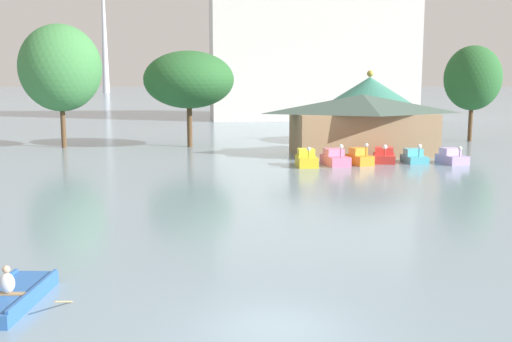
{
  "coord_description": "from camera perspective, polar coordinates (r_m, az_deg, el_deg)",
  "views": [
    {
      "loc": [
        -2.13,
        -14.56,
        6.37
      ],
      "look_at": [
        1.34,
        17.01,
        1.63
      ],
      "focal_mm": 41.54,
      "sensor_mm": 36.0,
      "label": 1
    }
  ],
  "objects": [
    {
      "name": "shoreline_tree_right",
      "position": [
        69.04,
        20.14,
        8.39
      ],
      "size": [
        6.08,
        6.08,
        10.36
      ],
      "color": "brown",
      "rests_on": "ground"
    },
    {
      "name": "rowboat_with_rower",
      "position": [
        18.9,
        -22.42,
        -11.12
      ],
      "size": [
        3.58,
        3.86,
        1.51
      ],
      "rotation": [
        0.0,
        0.0,
        1.43
      ],
      "color": "#2D60AD",
      "rests_on": "ground"
    },
    {
      "name": "distant_broadcast_tower",
      "position": [
        414.54,
        -14.5,
        15.29
      ],
      "size": [
        6.65,
        6.65,
        146.96
      ],
      "color": "#B7BCC6",
      "rests_on": "ground"
    },
    {
      "name": "pedal_boat_orange",
      "position": [
        47.16,
        9.93,
        1.26
      ],
      "size": [
        1.86,
        2.52,
        1.79
      ],
      "rotation": [
        0.0,
        0.0,
        -1.3
      ],
      "color": "orange",
      "rests_on": "ground"
    },
    {
      "name": "pedal_boat_red",
      "position": [
        49.06,
        12.22,
        1.4
      ],
      "size": [
        2.46,
        3.33,
        1.56
      ],
      "rotation": [
        0.0,
        0.0,
        -1.86
      ],
      "color": "red",
      "rests_on": "ground"
    },
    {
      "name": "pedal_boat_cyan",
      "position": [
        49.38,
        14.99,
        1.32
      ],
      "size": [
        1.56,
        2.45,
        1.6
      ],
      "rotation": [
        0.0,
        0.0,
        -1.58
      ],
      "color": "#4CB7CC",
      "rests_on": "ground"
    },
    {
      "name": "ground_plane",
      "position": [
        16.04,
        1.94,
        -14.91
      ],
      "size": [
        2000.0,
        2000.0,
        0.0
      ],
      "primitive_type": "plane",
      "color": "gray"
    },
    {
      "name": "pedal_boat_lavender",
      "position": [
        49.55,
        18.33,
        1.26
      ],
      "size": [
        1.96,
        2.68,
        1.5
      ],
      "rotation": [
        0.0,
        0.0,
        -1.41
      ],
      "color": "#B299D8",
      "rests_on": "ground"
    },
    {
      "name": "background_building_block",
      "position": [
        108.91,
        5.14,
        12.65
      ],
      "size": [
        35.8,
        18.86,
        28.62
      ],
      "color": "silver",
      "rests_on": "ground"
    },
    {
      "name": "shoreline_tree_tall_left",
      "position": [
        61.58,
        -18.31,
        9.39
      ],
      "size": [
        7.9,
        7.9,
        12.02
      ],
      "color": "brown",
      "rests_on": "ground"
    },
    {
      "name": "green_roof_pavilion",
      "position": [
        65.07,
        10.86,
        6.35
      ],
      "size": [
        10.56,
        10.56,
        7.69
      ],
      "color": "brown",
      "rests_on": "ground"
    },
    {
      "name": "shoreline_tree_mid",
      "position": [
        59.65,
        -6.48,
        8.72
      ],
      "size": [
        8.94,
        8.94,
        9.5
      ],
      "color": "brown",
      "rests_on": "ground"
    },
    {
      "name": "pedal_boat_yellow",
      "position": [
        45.67,
        4.89,
        1.13
      ],
      "size": [
        1.57,
        2.67,
        1.62
      ],
      "rotation": [
        0.0,
        0.0,
        -1.62
      ],
      "color": "yellow",
      "rests_on": "ground"
    },
    {
      "name": "pedal_boat_pink",
      "position": [
        46.63,
        7.62,
        1.21
      ],
      "size": [
        1.91,
        2.99,
        1.76
      ],
      "rotation": [
        0.0,
        0.0,
        -1.44
      ],
      "color": "pink",
      "rests_on": "ground"
    },
    {
      "name": "boathouse",
      "position": [
        53.55,
        10.18,
        4.55
      ],
      "size": [
        13.0,
        7.44,
        5.37
      ],
      "color": "#9E7F5B",
      "rests_on": "ground"
    }
  ]
}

